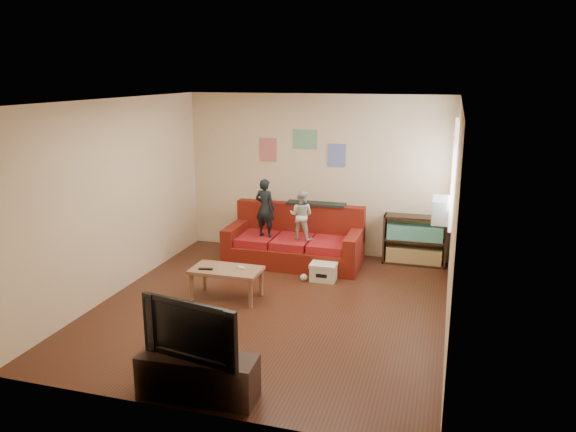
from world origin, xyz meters
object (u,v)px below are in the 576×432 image
(sofa, at_px, (295,243))
(file_box, at_px, (324,272))
(television, at_px, (196,327))
(child_a, at_px, (265,208))
(child_b, at_px, (301,215))
(bookshelf, at_px, (415,243))
(tv_stand, at_px, (198,376))
(coffee_table, at_px, (226,273))

(sofa, height_order, file_box, sofa)
(file_box, height_order, television, television)
(child_a, xyz_separation_m, child_b, (0.60, 0.00, -0.08))
(bookshelf, bearing_deg, sofa, -165.96)
(file_box, height_order, tv_stand, tv_stand)
(sofa, relative_size, television, 2.11)
(tv_stand, bearing_deg, file_box, 79.74)
(sofa, xyz_separation_m, file_box, (0.64, -0.69, -0.18))
(child_a, height_order, file_box, child_a)
(sofa, xyz_separation_m, child_b, (0.15, -0.17, 0.53))
(child_b, height_order, file_box, child_b)
(bookshelf, relative_size, file_box, 2.57)
(child_a, height_order, child_b, child_a)
(bookshelf, xyz_separation_m, tv_stand, (-1.70, -4.55, -0.14))
(child_b, xyz_separation_m, television, (0.03, -3.91, -0.13))
(sofa, bearing_deg, bookshelf, 14.04)
(child_a, bearing_deg, coffee_table, 100.30)
(coffee_table, xyz_separation_m, file_box, (1.13, 1.04, -0.23))
(bookshelf, distance_m, tv_stand, 4.86)
(child_a, distance_m, tv_stand, 4.02)
(child_a, distance_m, coffee_table, 1.65)
(child_a, relative_size, television, 0.92)
(sofa, relative_size, tv_stand, 1.90)
(sofa, height_order, child_a, child_a)
(tv_stand, bearing_deg, child_b, 87.91)
(child_b, bearing_deg, child_a, 3.83)
(tv_stand, bearing_deg, coffee_table, 103.46)
(tv_stand, distance_m, television, 0.51)
(child_a, distance_m, television, 3.96)
(bookshelf, distance_m, television, 4.87)
(child_b, distance_m, television, 3.91)
(bookshelf, bearing_deg, child_b, -159.60)
(coffee_table, relative_size, television, 0.93)
(sofa, bearing_deg, television, -87.49)
(child_b, relative_size, tv_stand, 0.69)
(child_b, distance_m, coffee_table, 1.75)
(child_b, distance_m, file_box, 1.01)
(child_b, relative_size, file_box, 2.02)
(bookshelf, height_order, tv_stand, bookshelf)
(sofa, xyz_separation_m, coffee_table, (-0.50, -1.73, 0.05))
(sofa, relative_size, file_box, 5.56)
(tv_stand, bearing_deg, child_a, 96.63)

